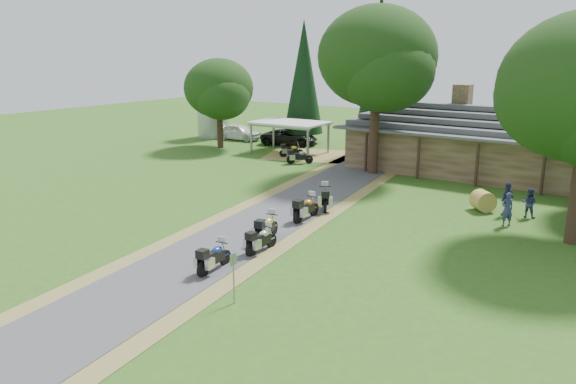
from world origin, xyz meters
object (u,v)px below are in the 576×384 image
Objects in this scene: car_white_sedan at (239,130)px; motorcycle_carport_a at (292,150)px; motorcycle_row_b at (261,238)px; silo at (212,106)px; motorcycle_carport_b at (300,156)px; hay_bale at (483,201)px; lodge at (497,140)px; motorcycle_row_e at (325,197)px; carport at (290,137)px; motorcycle_row_c at (267,226)px; car_dark_suv at (289,133)px; motorcycle_row_d at (306,207)px; motorcycle_row_a at (214,256)px.

motorcycle_carport_a is (9.35, -4.51, -0.37)m from car_white_sedan.
silo is at bearing 47.23° from motorcycle_row_b.
motorcycle_carport_b is 16.48m from hay_bale.
lodge is at bearing -30.60° from motorcycle_carport_a.
silo is 16.28m from motorcycle_carport_b.
motorcycle_row_e is at bearing 11.00° from motorcycle_row_b.
motorcycle_row_c is (11.98, -19.45, -0.67)m from carport.
silo is 32.64m from hay_bale.
motorcycle_row_e is at bearing -35.41° from silo.
car_dark_suv is (5.80, 0.32, 0.11)m from car_white_sedan.
motorcycle_row_c is at bearing 29.24° from motorcycle_row_b.
carport reaches higher than hay_bale.
silo is 32.53m from motorcycle_row_c.
hay_bale is (21.31, -12.12, -0.53)m from car_dark_suv.
silo is 3.06× the size of motorcycle_row_d.
motorcycle_row_d is at bearing -106.84° from lodge.
carport is 20.84m from hay_bale.
lodge is at bearing -97.63° from car_white_sedan.
motorcycle_row_d is at bearing -161.85° from car_dark_suv.
car_dark_suv is 27.02m from motorcycle_row_c.
lodge reaches higher than motorcycle_row_c.
motorcycle_row_c is 12.79m from hay_bale.
motorcycle_carport_a is (-10.34, 11.93, -0.10)m from motorcycle_row_e.
motorcycle_row_e is 8.76m from hay_bale.
motorcycle_carport_a is at bearing 8.60° from motorcycle_row_e.
silo is 3.51× the size of motorcycle_carport_a.
lodge is 16.99m from carport.
carport reaches higher than motorcycle_row_e.
motorcycle_row_b reaches higher than hay_bale.
lodge is at bearing -8.90° from motorcycle_row_b.
car_dark_suv is 24.53m from hay_bale.
car_dark_suv is 21.77m from motorcycle_row_e.
car_dark_suv is (9.06, 0.45, -2.05)m from silo.
motorcycle_row_c is 3.77m from motorcycle_row_d.
motorcycle_row_c is (14.38, -22.87, -0.42)m from car_dark_suv.
car_white_sedan reaches higher than motorcycle_row_c.
silo is at bearing 50.04° from motorcycle_row_d.
motorcycle_carport_a is 1.57× the size of hay_bale.
motorcycle_row_a is 1.04× the size of motorcycle_row_b.
motorcycle_row_d is at bearing -8.95° from motorcycle_row_c.
motorcycle_carport_b is (-13.60, -4.74, -1.82)m from lodge.
motorcycle_row_d is 1.11× the size of motorcycle_carport_b.
motorcycle_row_a is at bearing -65.12° from carport.
motorcycle_row_e is 1.82× the size of hay_bale.
hay_bale is (17.77, -7.29, -0.04)m from motorcycle_carport_a.
car_white_sedan is 27.41m from motorcycle_row_d.
carport is 1.97m from motorcycle_carport_a.
lodge reaches higher than motorcycle_row_e.
motorcycle_row_e is at bearing -158.72° from car_dark_suv.
motorcycle_row_d is (14.15, -19.11, -0.39)m from car_dark_suv.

